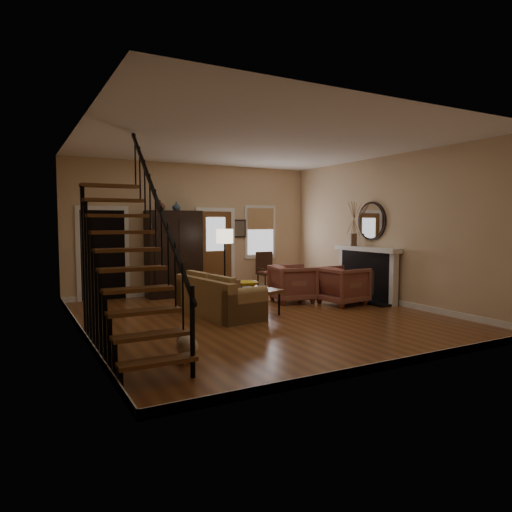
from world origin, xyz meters
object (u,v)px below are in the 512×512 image
coffee_table (247,301)px  armchair_right (293,283)px  armoire (174,254)px  floor_lamp (225,266)px  sofa (219,296)px  side_chair (268,271)px  armchair_left (343,285)px

coffee_table → armchair_right: size_ratio=1.41×
armoire → floor_lamp: armoire is taller
sofa → armchair_right: 2.18m
armoire → floor_lamp: size_ratio=1.26×
armoire → floor_lamp: bearing=-60.5°
side_chair → coffee_table: bearing=-127.5°
coffee_table → armchair_right: bearing=23.4°
sofa → armoire: bearing=83.6°
armchair_right → side_chair: 1.88m
sofa → floor_lamp: floor_lamp is taller
armchair_right → armoire: bearing=57.3°
coffee_table → side_chair: (1.91, 2.48, 0.26)m
armchair_left → sofa: bearing=81.1°
armchair_left → floor_lamp: floor_lamp is taller
sofa → side_chair: side_chair is taller
coffee_table → floor_lamp: floor_lamp is taller
armoire → sofa: bearing=-88.9°
armchair_right → coffee_table: bearing=124.2°
armchair_left → floor_lamp: (-2.19, 1.48, 0.41)m
armoire → sofa: 2.72m
floor_lamp → side_chair: 2.15m
sofa → coffee_table: sofa is taller
coffee_table → sofa: bearing=174.7°
floor_lamp → side_chair: size_ratio=1.63×
armchair_right → armchair_left: bearing=-123.7°
floor_lamp → sofa: bearing=-118.8°
armchair_left → armchair_right: 1.12m
armoire → armchair_right: 3.02m
armoire → side_chair: bearing=-4.5°
sofa → armchair_left: size_ratio=2.17×
armoire → armchair_right: size_ratio=2.24×
armoire → sofa: (0.05, -2.63, -0.67)m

